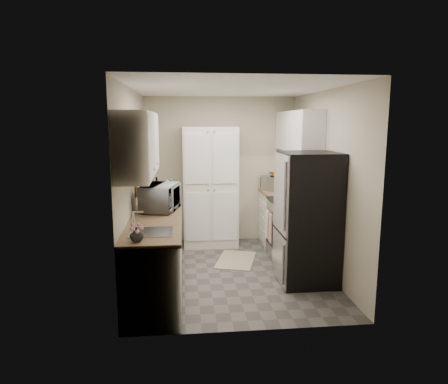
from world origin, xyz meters
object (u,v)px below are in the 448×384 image
object	(u,v)px
toaster_oven	(276,183)
electric_range	(293,230)
pantry_cabinet	(210,187)
refrigerator	(308,218)
wine_bottle	(157,191)
microwave	(160,198)

from	to	relation	value
toaster_oven	electric_range	bearing A→B (deg)	-110.68
pantry_cabinet	toaster_oven	distance (m)	1.13
electric_range	refrigerator	distance (m)	0.88
refrigerator	wine_bottle	xyz separation A→B (m)	(-1.97, 0.90, 0.24)
wine_bottle	electric_range	bearing A→B (deg)	-2.72
wine_bottle	toaster_oven	bearing A→B (deg)	23.56
electric_range	wine_bottle	bearing A→B (deg)	177.28
refrigerator	microwave	size ratio (longest dim) A/B	2.74
pantry_cabinet	refrigerator	world-z (taller)	pantry_cabinet
pantry_cabinet	refrigerator	xyz separation A→B (m)	(1.14, -1.73, -0.15)
pantry_cabinet	toaster_oven	world-z (taller)	pantry_cabinet
refrigerator	microwave	distance (m)	1.94
pantry_cabinet	refrigerator	size ratio (longest dim) A/B	1.18
refrigerator	toaster_oven	world-z (taller)	refrigerator
electric_range	microwave	xyz separation A→B (m)	(-1.93, -0.44, 0.61)
microwave	toaster_oven	xyz separation A→B (m)	(1.88, 1.39, -0.05)
wine_bottle	pantry_cabinet	bearing A→B (deg)	44.97
microwave	pantry_cabinet	bearing A→B (deg)	-16.30
pantry_cabinet	toaster_oven	size ratio (longest dim) A/B	4.67
refrigerator	wine_bottle	world-z (taller)	refrigerator
refrigerator	microwave	bearing A→B (deg)	169.17
wine_bottle	toaster_oven	xyz separation A→B (m)	(1.96, 0.85, -0.05)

